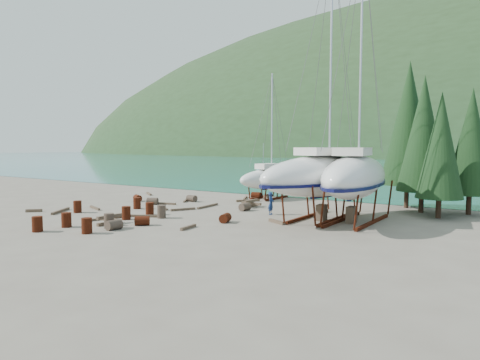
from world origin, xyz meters
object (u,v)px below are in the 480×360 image
Objects in this scene: large_sailboat_far at (355,176)px; worker at (271,203)px; large_sailboat_near at (326,175)px; small_sailboat_shore at (270,178)px.

worker is at bearing 175.64° from large_sailboat_far.
large_sailboat_near is 1.59× the size of small_sailboat_shore.
small_sailboat_shore reaches higher than worker.
large_sailboat_far is 6.35m from worker.
small_sailboat_shore is at bearing 18.46° from worker.
worker is (-5.95, -0.42, -2.15)m from large_sailboat_far.
large_sailboat_far reaches higher than worker.
small_sailboat_shore is 9.59m from worker.
large_sailboat_far reaches higher than small_sailboat_shore.
large_sailboat_near is 1.99m from large_sailboat_far.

